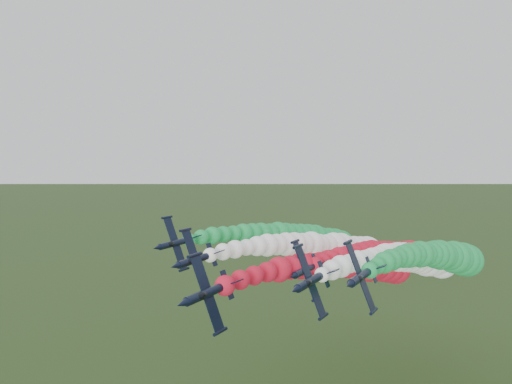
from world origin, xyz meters
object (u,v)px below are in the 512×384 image
jet_outer_right (448,257)px  jet_inner_left (337,248)px  jet_lead (364,266)px  jet_trail (404,255)px  jet_outer_left (308,238)px  jet_inner_right (418,260)px

jet_outer_right → jet_inner_left: bearing=-171.0°
jet_lead → jet_trail: bearing=83.8°
jet_outer_left → jet_outer_right: size_ratio=0.99×
jet_outer_left → jet_trail: 27.61m
jet_outer_right → jet_trail: size_ratio=1.00×
jet_lead → jet_outer_right: size_ratio=1.00×
jet_outer_left → jet_trail: size_ratio=0.99×
jet_inner_left → jet_trail: size_ratio=1.00×
jet_lead → jet_inner_left: (-11.70, 13.98, 0.62)m
jet_lead → jet_trail: size_ratio=0.99×
jet_lead → jet_outer_left: 31.39m
jet_inner_left → jet_trail: bearing=44.3°
jet_inner_right → jet_trail: jet_inner_right is taller
jet_lead → jet_inner_right: bearing=51.0°
jet_lead → jet_inner_right: jet_inner_right is taller
jet_inner_right → jet_outer_left: 34.36m
jet_outer_left → jet_outer_right: 39.53m
jet_lead → jet_inner_left: size_ratio=0.99×
jet_inner_left → jet_outer_right: 28.21m
jet_outer_left → jet_outer_right: jet_outer_left is taller
jet_trail → jet_inner_left: bearing=-135.7°
jet_lead → jet_inner_right: 15.77m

